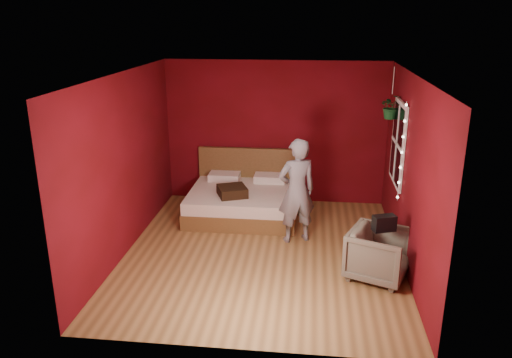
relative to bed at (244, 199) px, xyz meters
The scene contains 10 objects.
floor 1.60m from the bed, 72.16° to the right, with size 4.50×4.50×0.00m, color olive.
room_walls 2.12m from the bed, 72.16° to the right, with size 4.04×4.54×2.62m.
window 2.81m from the bed, 13.74° to the right, with size 0.05×0.97×1.27m.
fairy_lights 2.94m from the bed, 24.88° to the right, with size 0.04×0.04×1.45m.
bed is the anchor object (origin of this frame).
person 1.48m from the bed, 46.44° to the right, with size 0.59×0.39×1.63m, color slate.
armchair 2.91m from the bed, 44.36° to the right, with size 0.73×0.76×0.69m, color #6B6654.
handbag 2.99m from the bed, 43.92° to the right, with size 0.29×0.15×0.21m, color black.
throw_pillow 0.49m from the bed, 110.96° to the right, with size 0.45×0.45×0.16m, color black.
hanging_plant 2.93m from the bed, ahead, with size 0.42×0.39×0.80m.
Camera 1 is at (0.66, -6.62, 3.36)m, focal length 35.00 mm.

